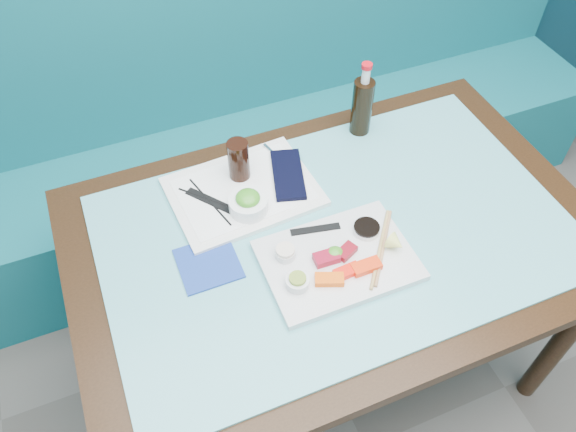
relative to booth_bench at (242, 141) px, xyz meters
name	(u,v)px	position (x,y,z in m)	size (l,w,h in m)	color
booth_bench	(242,141)	(0.00, 0.00, 0.00)	(3.00, 0.56, 1.17)	#11636C
dining_table	(335,252)	(0.00, -0.84, 0.29)	(1.40, 0.90, 0.75)	black
glass_top	(337,232)	(0.00, -0.84, 0.38)	(1.22, 0.76, 0.01)	#5AAFB5
sashimi_plate	(338,260)	(-0.04, -0.93, 0.39)	(0.37, 0.27, 0.02)	silver
salmon_left	(329,279)	(-0.09, -0.99, 0.41)	(0.07, 0.03, 0.02)	#FF590A
salmon_mid	(347,272)	(-0.04, -0.98, 0.41)	(0.07, 0.03, 0.02)	#FF1B0A
salmon_right	(366,266)	(0.01, -0.99, 0.41)	(0.07, 0.04, 0.02)	#FF330A
tuna_left	(326,258)	(-0.07, -0.93, 0.41)	(0.06, 0.04, 0.02)	maroon
tuna_right	(346,251)	(-0.02, -0.93, 0.41)	(0.05, 0.03, 0.02)	maroon
seaweed_garnish	(335,253)	(-0.05, -0.92, 0.41)	(0.04, 0.04, 0.02)	#3F9321
ramekin_wasabi	(297,282)	(-0.17, -0.97, 0.41)	(0.06, 0.06, 0.02)	white
wasabi_fill	(298,278)	(-0.17, -0.97, 0.43)	(0.04, 0.04, 0.01)	olive
ramekin_ginger	(285,254)	(-0.16, -0.88, 0.41)	(0.05, 0.05, 0.02)	white
ginger_fill	(285,250)	(-0.16, -0.88, 0.43)	(0.05, 0.05, 0.01)	#F0DCC5
soy_dish	(366,230)	(0.06, -0.88, 0.41)	(0.07, 0.07, 0.01)	white
soy_fill	(367,227)	(0.06, -0.88, 0.42)	(0.07, 0.07, 0.01)	black
lemon_wedge	(396,244)	(0.10, -0.96, 0.43)	(0.05, 0.05, 0.04)	#F8FF78
chopstick_sleeve	(315,229)	(-0.06, -0.83, 0.40)	(0.13, 0.02, 0.00)	black
wooden_chopstick_a	(380,248)	(0.07, -0.95, 0.41)	(0.01, 0.01, 0.26)	tan
wooden_chopstick_b	(383,247)	(0.08, -0.95, 0.41)	(0.01, 0.01, 0.25)	#B17F53
serving_tray	(243,192)	(-0.18, -0.62, 0.39)	(0.40, 0.30, 0.01)	white
paper_placemat	(243,190)	(-0.18, -0.62, 0.40)	(0.35, 0.25, 0.00)	white
seaweed_bowl	(248,204)	(-0.19, -0.69, 0.42)	(0.11, 0.11, 0.04)	white
seaweed_salad	(248,198)	(-0.19, -0.69, 0.45)	(0.07, 0.07, 0.03)	#3D9422
cola_glass	(239,160)	(-0.17, -0.56, 0.46)	(0.06, 0.06, 0.12)	black
navy_pouch	(288,175)	(-0.05, -0.62, 0.41)	(0.08, 0.19, 0.02)	black
fork	(273,152)	(-0.06, -0.51, 0.40)	(0.01, 0.01, 0.08)	silver
black_chopstick_a	(210,202)	(-0.28, -0.63, 0.40)	(0.01, 0.01, 0.21)	black
black_chopstick_b	(213,201)	(-0.28, -0.63, 0.40)	(0.01, 0.01, 0.22)	black
tray_sleeve	(211,201)	(-0.28, -0.63, 0.40)	(0.03, 0.16, 0.00)	black
cola_bottle_body	(362,107)	(0.24, -0.50, 0.47)	(0.06, 0.06, 0.18)	black
cola_bottle_neck	(366,75)	(0.24, -0.50, 0.59)	(0.02, 0.02, 0.05)	white
cola_bottle_cap	(367,66)	(0.24, -0.50, 0.62)	(0.03, 0.03, 0.01)	red
blue_napkin	(208,263)	(-0.35, -0.81, 0.39)	(0.15, 0.15, 0.01)	navy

